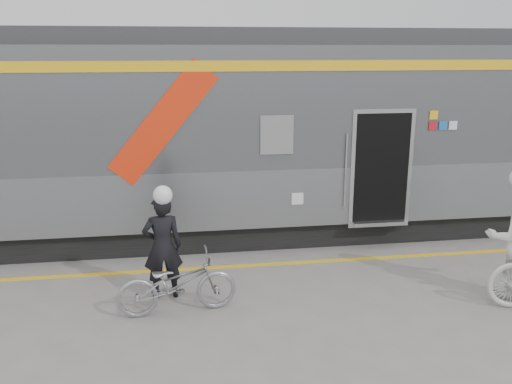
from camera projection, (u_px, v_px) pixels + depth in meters
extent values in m
plane|color=slate|center=(328.00, 320.00, 7.69)|extent=(90.00, 90.00, 0.00)
cube|color=black|center=(254.00, 217.00, 11.58)|extent=(24.00, 2.70, 0.50)
cube|color=#9EA0A5|center=(253.00, 181.00, 11.37)|extent=(24.00, 3.00, 1.10)
cube|color=slate|center=(253.00, 102.00, 10.95)|extent=(24.00, 3.00, 2.20)
cube|color=#38383A|center=(253.00, 37.00, 10.63)|extent=(24.00, 2.64, 0.30)
cube|color=yellow|center=(266.00, 66.00, 9.31)|extent=(24.00, 0.02, 0.18)
cube|color=red|center=(163.00, 123.00, 9.30)|extent=(1.96, 0.01, 2.19)
cube|color=black|center=(277.00, 135.00, 9.65)|extent=(0.55, 0.02, 0.65)
cube|color=black|center=(377.00, 167.00, 10.32)|extent=(1.05, 0.45, 2.10)
cube|color=silver|center=(381.00, 169.00, 10.12)|extent=(1.20, 0.02, 2.25)
cylinder|color=silver|center=(346.00, 171.00, 10.00)|extent=(0.04, 0.04, 1.40)
cube|color=silver|center=(379.00, 222.00, 10.35)|extent=(1.05, 0.25, 0.06)
cube|color=yellow|center=(434.00, 115.00, 10.00)|extent=(0.16, 0.01, 0.16)
cube|color=red|center=(433.00, 126.00, 10.05)|extent=(0.16, 0.01, 0.16)
cube|color=#1B67B4|center=(443.00, 126.00, 10.08)|extent=(0.16, 0.01, 0.16)
cube|color=silver|center=(453.00, 125.00, 10.11)|extent=(0.16, 0.01, 0.16)
cube|color=silver|center=(297.00, 199.00, 10.01)|extent=(0.22, 0.01, 0.22)
cube|color=yellow|center=(295.00, 263.00, 9.75)|extent=(24.00, 0.12, 0.01)
imported|color=black|center=(163.00, 247.00, 8.22)|extent=(0.64, 0.46, 1.64)
imported|color=#94969B|center=(177.00, 283.00, 7.82)|extent=(1.78, 0.78, 0.91)
sphere|color=white|center=(160.00, 185.00, 7.97)|extent=(0.29, 0.29, 0.29)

